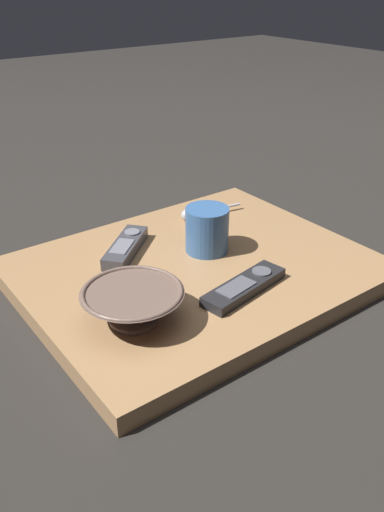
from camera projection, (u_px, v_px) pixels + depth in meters
ground_plane at (196, 279)px, 1.06m from camera, size 6.00×6.00×0.00m
table at (196, 272)px, 1.05m from camera, size 0.53×0.65×0.04m
cereal_bowl at (133, 303)px, 0.86m from camera, size 0.17×0.17×0.06m
coffee_mug at (207, 230)px, 1.07m from camera, size 0.09×0.09×0.09m
teaspoon at (193, 214)px, 1.22m from camera, size 0.04×0.15×0.03m
tv_remote_near at (126, 247)px, 1.08m from camera, size 0.14×0.15×0.03m
tv_remote_far at (244, 287)px, 0.95m from camera, size 0.08×0.19×0.02m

